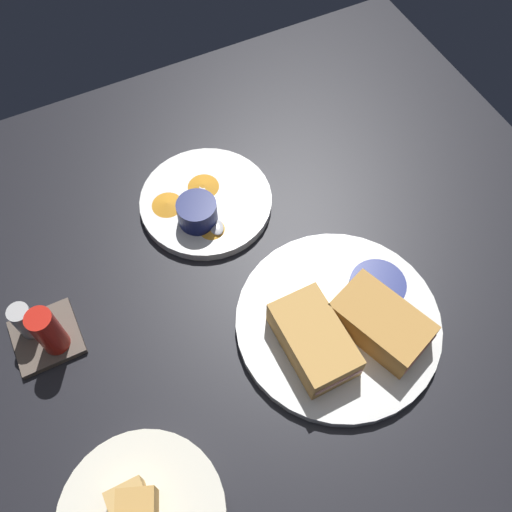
{
  "coord_description": "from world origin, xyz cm",
  "views": [
    {
      "loc": [
        -30.05,
        17.08,
        74.8
      ],
      "look_at": [
        7.86,
        -1.54,
        3.0
      ],
      "focal_mm": 39.61,
      "sensor_mm": 36.0,
      "label": 1
    }
  ],
  "objects_px": {
    "ramekin_dark_sauce": "(376,289)",
    "spoon_by_dark_ramekin": "(355,328)",
    "condiment_caddy": "(42,331)",
    "sandwich_half_far": "(381,323)",
    "sandwich_half_near": "(314,340)",
    "ramekin_light_gravy": "(197,212)",
    "spoon_by_gravy_ramekin": "(214,220)",
    "plate_sandwich_main": "(338,323)",
    "plate_chips_companion": "(206,202)"
  },
  "relations": [
    {
      "from": "plate_chips_companion",
      "to": "spoon_by_gravy_ramekin",
      "type": "relative_size",
      "value": 2.13
    },
    {
      "from": "sandwich_half_far",
      "to": "ramekin_light_gravy",
      "type": "distance_m",
      "value": 0.32
    },
    {
      "from": "plate_sandwich_main",
      "to": "spoon_by_dark_ramekin",
      "type": "distance_m",
      "value": 0.03
    },
    {
      "from": "ramekin_dark_sauce",
      "to": "plate_chips_companion",
      "type": "height_order",
      "value": "ramekin_dark_sauce"
    },
    {
      "from": "plate_sandwich_main",
      "to": "ramekin_dark_sauce",
      "type": "distance_m",
      "value": 0.07
    },
    {
      "from": "sandwich_half_near",
      "to": "spoon_by_gravy_ramekin",
      "type": "distance_m",
      "value": 0.25
    },
    {
      "from": "ramekin_dark_sauce",
      "to": "ramekin_light_gravy",
      "type": "distance_m",
      "value": 0.29
    },
    {
      "from": "sandwich_half_far",
      "to": "ramekin_dark_sauce",
      "type": "bearing_deg",
      "value": -25.87
    },
    {
      "from": "condiment_caddy",
      "to": "sandwich_half_far",
      "type": "bearing_deg",
      "value": -114.99
    },
    {
      "from": "plate_sandwich_main",
      "to": "sandwich_half_far",
      "type": "bearing_deg",
      "value": -131.34
    },
    {
      "from": "ramekin_dark_sauce",
      "to": "ramekin_light_gravy",
      "type": "bearing_deg",
      "value": 36.71
    },
    {
      "from": "spoon_by_dark_ramekin",
      "to": "plate_chips_companion",
      "type": "distance_m",
      "value": 0.31
    },
    {
      "from": "sandwich_half_far",
      "to": "spoon_by_dark_ramekin",
      "type": "height_order",
      "value": "sandwich_half_far"
    },
    {
      "from": "sandwich_half_far",
      "to": "spoon_by_dark_ramekin",
      "type": "relative_size",
      "value": 1.63
    },
    {
      "from": "spoon_by_dark_ramekin",
      "to": "plate_chips_companion",
      "type": "bearing_deg",
      "value": 18.06
    },
    {
      "from": "ramekin_light_gravy",
      "to": "spoon_by_gravy_ramekin",
      "type": "height_order",
      "value": "ramekin_light_gravy"
    },
    {
      "from": "spoon_by_gravy_ramekin",
      "to": "ramekin_light_gravy",
      "type": "bearing_deg",
      "value": 55.63
    },
    {
      "from": "plate_chips_companion",
      "to": "condiment_caddy",
      "type": "distance_m",
      "value": 0.32
    },
    {
      "from": "ramekin_light_gravy",
      "to": "condiment_caddy",
      "type": "distance_m",
      "value": 0.28
    },
    {
      "from": "ramekin_dark_sauce",
      "to": "plate_sandwich_main",
      "type": "bearing_deg",
      "value": 99.66
    },
    {
      "from": "spoon_by_dark_ramekin",
      "to": "condiment_caddy",
      "type": "xyz_separation_m",
      "value": [
        0.18,
        0.39,
        0.01
      ]
    },
    {
      "from": "plate_sandwich_main",
      "to": "sandwich_half_near",
      "type": "relative_size",
      "value": 2.18
    },
    {
      "from": "ramekin_dark_sauce",
      "to": "plate_chips_companion",
      "type": "distance_m",
      "value": 0.31
    },
    {
      "from": "ramekin_dark_sauce",
      "to": "spoon_by_gravy_ramekin",
      "type": "xyz_separation_m",
      "value": [
        0.22,
        0.15,
        -0.02
      ]
    },
    {
      "from": "spoon_by_dark_ramekin",
      "to": "spoon_by_gravy_ramekin",
      "type": "height_order",
      "value": "same"
    },
    {
      "from": "ramekin_dark_sauce",
      "to": "plate_chips_companion",
      "type": "bearing_deg",
      "value": 29.11
    },
    {
      "from": "sandwich_half_far",
      "to": "plate_chips_companion",
      "type": "bearing_deg",
      "value": 21.75
    },
    {
      "from": "sandwich_half_far",
      "to": "ramekin_dark_sauce",
      "type": "distance_m",
      "value": 0.05
    },
    {
      "from": "plate_sandwich_main",
      "to": "sandwich_half_far",
      "type": "distance_m",
      "value": 0.06
    },
    {
      "from": "plate_sandwich_main",
      "to": "plate_chips_companion",
      "type": "bearing_deg",
      "value": 16.78
    },
    {
      "from": "spoon_by_dark_ramekin",
      "to": "ramekin_light_gravy",
      "type": "relative_size",
      "value": 1.48
    },
    {
      "from": "plate_sandwich_main",
      "to": "condiment_caddy",
      "type": "distance_m",
      "value": 0.41
    },
    {
      "from": "ramekin_dark_sauce",
      "to": "condiment_caddy",
      "type": "bearing_deg",
      "value": 71.54
    },
    {
      "from": "sandwich_half_near",
      "to": "spoon_by_gravy_ramekin",
      "type": "bearing_deg",
      "value": 8.5
    },
    {
      "from": "plate_sandwich_main",
      "to": "spoon_by_dark_ramekin",
      "type": "relative_size",
      "value": 3.18
    },
    {
      "from": "sandwich_half_near",
      "to": "spoon_by_gravy_ramekin",
      "type": "relative_size",
      "value": 1.34
    },
    {
      "from": "plate_sandwich_main",
      "to": "spoon_by_gravy_ramekin",
      "type": "bearing_deg",
      "value": 21.18
    },
    {
      "from": "ramekin_dark_sauce",
      "to": "spoon_by_dark_ramekin",
      "type": "relative_size",
      "value": 0.86
    },
    {
      "from": "sandwich_half_near",
      "to": "plate_chips_companion",
      "type": "distance_m",
      "value": 0.3
    },
    {
      "from": "sandwich_half_near",
      "to": "condiment_caddy",
      "type": "distance_m",
      "value": 0.37
    },
    {
      "from": "sandwich_half_far",
      "to": "spoon_by_gravy_ramekin",
      "type": "height_order",
      "value": "sandwich_half_far"
    },
    {
      "from": "ramekin_light_gravy",
      "to": "spoon_by_gravy_ramekin",
      "type": "distance_m",
      "value": 0.03
    },
    {
      "from": "sandwich_half_near",
      "to": "spoon_by_dark_ramekin",
      "type": "distance_m",
      "value": 0.07
    },
    {
      "from": "plate_sandwich_main",
      "to": "ramekin_dark_sauce",
      "type": "xyz_separation_m",
      "value": [
        0.01,
        -0.06,
        0.03
      ]
    },
    {
      "from": "spoon_by_dark_ramekin",
      "to": "ramekin_dark_sauce",
      "type": "bearing_deg",
      "value": -57.97
    },
    {
      "from": "plate_sandwich_main",
      "to": "ramekin_dark_sauce",
      "type": "bearing_deg",
      "value": -80.34
    },
    {
      "from": "plate_chips_companion",
      "to": "ramekin_light_gravy",
      "type": "bearing_deg",
      "value": 140.19
    },
    {
      "from": "ramekin_light_gravy",
      "to": "condiment_caddy",
      "type": "bearing_deg",
      "value": 108.09
    },
    {
      "from": "sandwich_half_near",
      "to": "ramekin_light_gravy",
      "type": "distance_m",
      "value": 0.27
    },
    {
      "from": "plate_sandwich_main",
      "to": "spoon_by_dark_ramekin",
      "type": "bearing_deg",
      "value": -146.9
    }
  ]
}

